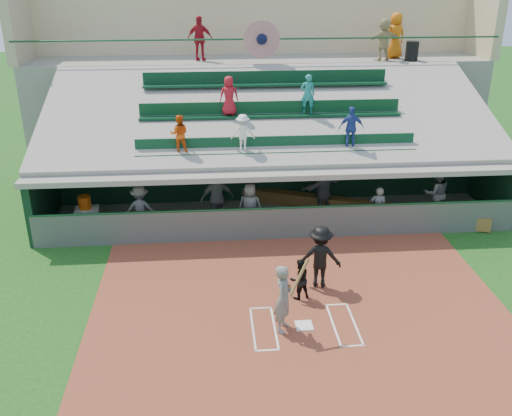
{
  "coord_description": "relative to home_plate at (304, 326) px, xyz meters",
  "views": [
    {
      "loc": [
        -2.2,
        -11.89,
        8.48
      ],
      "look_at": [
        -0.93,
        3.5,
        1.8
      ],
      "focal_mm": 40.0,
      "sensor_mm": 36.0,
      "label": 1
    }
  ],
  "objects": [
    {
      "name": "dugout_bench",
      "position": [
        0.15,
        8.1,
        0.24
      ],
      "size": [
        14.37,
        6.64,
        0.46
      ],
      "primitive_type": "cube",
      "rotation": [
        0.0,
        0.0,
        -0.41
      ],
      "color": "olive",
      "rests_on": "dugout_floor"
    },
    {
      "name": "trash_bin",
      "position": [
        6.44,
        12.31,
        4.97
      ],
      "size": [
        0.54,
        0.54,
        0.81
      ],
      "primitive_type": "cylinder",
      "color": "black",
      "rests_on": "concourse_slab"
    },
    {
      "name": "concourse_staff_b",
      "position": [
        5.92,
        13.13,
        5.52
      ],
      "size": [
        1.07,
        0.85,
        1.92
      ],
      "primitive_type": "imported",
      "rotation": [
        0.0,
        0.0,
        3.43
      ],
      "color": "#D6660C",
      "rests_on": "concourse_slab"
    },
    {
      "name": "dugout_player_b",
      "position": [
        -2.04,
        6.19,
        1.0
      ],
      "size": [
        1.25,
        0.76,
        2.0
      ],
      "primitive_type": "imported",
      "rotation": [
        0.0,
        0.0,
        3.39
      ],
      "color": "#575954",
      "rests_on": "dugout_floor"
    },
    {
      "name": "batters_box_chalk",
      "position": [
        0.0,
        0.0,
        -0.01
      ],
      "size": [
        2.65,
        1.85,
        0.01
      ],
      "color": "white",
      "rests_on": "dirt_slab"
    },
    {
      "name": "concourse_staff_a",
      "position": [
        -2.51,
        13.08,
        5.48
      ],
      "size": [
        1.15,
        0.69,
        1.83
      ],
      "primitive_type": "imported",
      "rotation": [
        0.0,
        0.0,
        2.9
      ],
      "color": "#A3121E",
      "rests_on": "concourse_slab"
    },
    {
      "name": "home_umpire",
      "position": [
        0.74,
        1.95,
        0.9
      ],
      "size": [
        1.29,
        0.89,
        1.82
      ],
      "primitive_type": "imported",
      "rotation": [
        0.0,
        0.0,
        2.95
      ],
      "color": "black",
      "rests_on": "dirt_slab"
    },
    {
      "name": "dugout_player_f",
      "position": [
        5.67,
        6.16,
        0.95
      ],
      "size": [
        0.92,
        0.72,
        1.89
      ],
      "primitive_type": "imported",
      "rotation": [
        0.0,
        0.0,
        3.15
      ],
      "color": "#585B56",
      "rests_on": "dugout_floor"
    },
    {
      "name": "dugout_player_e",
      "position": [
        3.37,
        5.42,
        0.78
      ],
      "size": [
        0.64,
        0.5,
        1.54
      ],
      "primitive_type": "imported",
      "rotation": [
        0.0,
        0.0,
        2.89
      ],
      "color": "#5A5D58",
      "rests_on": "dugout_floor"
    },
    {
      "name": "grandstand",
      "position": [
        -0.0,
        10.51,
        2.23
      ],
      "size": [
        20.4,
        10.4,
        7.8
      ],
      "color": "#525852",
      "rests_on": "ground"
    },
    {
      "name": "dugout_player_a",
      "position": [
        -4.64,
        5.94,
        0.82
      ],
      "size": [
        1.06,
        0.62,
        1.63
      ],
      "primitive_type": "imported",
      "rotation": [
        0.0,
        0.0,
        3.13
      ],
      "color": "#5F625D",
      "rests_on": "dugout_floor"
    },
    {
      "name": "ground",
      "position": [
        0.0,
        0.0,
        -0.04
      ],
      "size": [
        100.0,
        100.0,
        0.0
      ],
      "primitive_type": "plane",
      "color": "#184B15",
      "rests_on": "ground"
    },
    {
      "name": "dugout_player_c",
      "position": [
        -0.95,
        5.69,
        0.85
      ],
      "size": [
        0.93,
        0.71,
        1.7
      ],
      "primitive_type": "imported",
      "rotation": [
        0.0,
        0.0,
        2.92
      ],
      "color": "#5F625C",
      "rests_on": "dugout_floor"
    },
    {
      "name": "white_table",
      "position": [
        -6.52,
        6.45,
        0.35
      ],
      "size": [
        0.83,
        0.65,
        0.69
      ],
      "primitive_type": "cube",
      "rotation": [
        0.0,
        0.0,
        0.08
      ],
      "color": "silver",
      "rests_on": "dugout_floor"
    },
    {
      "name": "concourse_slab",
      "position": [
        0.0,
        13.5,
        2.26
      ],
      "size": [
        20.0,
        3.0,
        4.6
      ],
      "primitive_type": "cube",
      "color": "gray",
      "rests_on": "ground"
    },
    {
      "name": "water_cooler",
      "position": [
        -6.57,
        6.44,
        0.91
      ],
      "size": [
        0.44,
        0.44,
        0.44
      ],
      "primitive_type": "cylinder",
      "color": "#E1580D",
      "rests_on": "white_table"
    },
    {
      "name": "catcher",
      "position": [
        0.06,
        1.33,
        0.57
      ],
      "size": [
        0.68,
        0.6,
        1.17
      ],
      "primitive_type": "imported",
      "rotation": [
        0.0,
        0.0,
        3.45
      ],
      "color": "black",
      "rests_on": "dirt_slab"
    },
    {
      "name": "concourse_staff_c",
      "position": [
        5.25,
        12.55,
        5.43
      ],
      "size": [
        1.68,
        1.04,
        1.73
      ],
      "primitive_type": "imported",
      "rotation": [
        0.0,
        0.0,
        3.5
      ],
      "color": "tan",
      "rests_on": "concourse_slab"
    },
    {
      "name": "dirt_slab",
      "position": [
        0.0,
        0.5,
        -0.03
      ],
      "size": [
        11.0,
        9.0,
        0.02
      ],
      "primitive_type": "cube",
      "color": "brown",
      "rests_on": "ground"
    },
    {
      "name": "home_plate",
      "position": [
        0.0,
        0.0,
        0.0
      ],
      "size": [
        0.43,
        0.43,
        0.03
      ],
      "primitive_type": "cube",
      "color": "white",
      "rests_on": "dirt_slab"
    },
    {
      "name": "dugout_player_d",
      "position": [
        1.8,
        6.99,
        0.97
      ],
      "size": [
        1.82,
        1.41,
        1.92
      ],
      "primitive_type": "imported",
      "rotation": [
        0.0,
        0.0,
        3.69
      ],
      "color": "#555853",
      "rests_on": "dugout_floor"
    },
    {
      "name": "dugout_floor",
      "position": [
        0.0,
        6.75,
        -0.02
      ],
      "size": [
        16.0,
        3.5,
        0.04
      ],
      "primitive_type": "cube",
      "color": "gray",
      "rests_on": "ground"
    },
    {
      "name": "batter_at_plate",
      "position": [
        -0.54,
        -0.08,
        0.89
      ],
      "size": [
        0.94,
        0.8,
        1.95
      ],
      "color": "#5F615B",
      "rests_on": "dirt_slab"
    }
  ]
}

